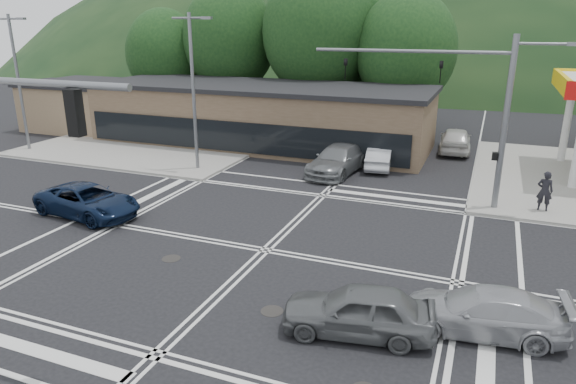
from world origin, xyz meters
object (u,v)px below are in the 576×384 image
at_px(car_blue_west, 88,201).
at_px(car_queue_b, 455,140).
at_px(car_queue_a, 380,157).
at_px(car_northbound, 338,160).
at_px(pedestrian, 545,191).
at_px(car_silver_east, 483,311).
at_px(car_grey_center, 358,310).

distance_m(car_blue_west, car_queue_b, 24.01).
distance_m(car_queue_a, car_northbound, 2.87).
height_order(car_northbound, pedestrian, pedestrian).
bearing_deg(car_blue_west, car_queue_b, -29.49).
relative_size(car_silver_east, car_northbound, 0.82).
distance_m(car_blue_west, car_silver_east, 17.44).
bearing_deg(car_queue_b, pedestrian, 110.09).
xyz_separation_m(car_grey_center, car_queue_a, (-3.15, 17.66, -0.06)).
xyz_separation_m(car_northbound, pedestrian, (10.77, -3.00, 0.28)).
height_order(car_grey_center, car_northbound, car_northbound).
height_order(car_queue_a, pedestrian, pedestrian).
distance_m(car_silver_east, pedestrian, 11.55).
distance_m(car_grey_center, car_silver_east, 3.54).
bearing_deg(car_blue_west, car_queue_a, -31.43).
xyz_separation_m(car_silver_east, pedestrian, (2.27, 11.32, 0.43)).
height_order(car_blue_west, car_northbound, car_northbound).
xyz_separation_m(car_blue_west, car_queue_a, (10.71, 13.00, -0.04)).
bearing_deg(car_queue_a, car_grey_center, 93.17).
height_order(car_queue_b, car_northbound, car_queue_b).
bearing_deg(car_silver_east, car_queue_b, -179.78).
height_order(car_blue_west, car_queue_a, car_blue_west).
bearing_deg(car_northbound, car_blue_west, -121.47).
relative_size(car_grey_center, car_northbound, 0.78).
xyz_separation_m(car_queue_b, car_northbound, (-6.00, -8.01, -0.05)).
xyz_separation_m(car_queue_b, pedestrian, (4.77, -11.01, 0.24)).
bearing_deg(car_silver_east, car_northbound, -155.47).
distance_m(car_silver_east, car_northbound, 16.65).
relative_size(car_grey_center, car_queue_b, 0.86).
height_order(car_grey_center, car_queue_b, car_queue_b).
bearing_deg(car_queue_a, car_northbound, 36.59).
bearing_deg(car_queue_a, car_silver_east, 104.56).
height_order(car_grey_center, car_queue_a, car_grey_center).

